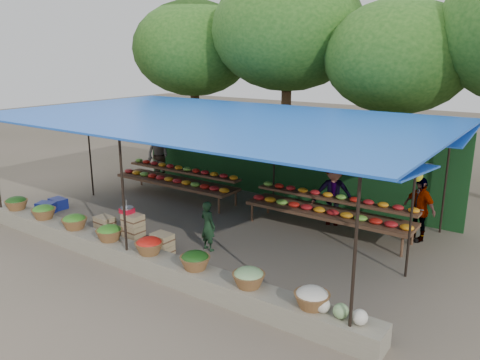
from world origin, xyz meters
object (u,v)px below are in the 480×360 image
Objects in this scene: blue_crate_front at (47,208)px; weighing_scale at (127,210)px; vendor_seated at (208,226)px; blue_crate_back at (58,203)px; crate_counter at (133,233)px.

weighing_scale is at bearing -26.09° from blue_crate_front.
vendor_seated reaches higher than blue_crate_back.
vendor_seated reaches higher than weighing_scale.
blue_crate_front is (-3.73, 0.23, -0.16)m from crate_counter.
vendor_seated is 2.34× the size of blue_crate_back.
blue_crate_back is (-0.06, 0.41, -0.00)m from blue_crate_front.
weighing_scale is 3.65m from blue_crate_front.
crate_counter reaches higher than blue_crate_back.
vendor_seated is (1.69, 0.82, -0.27)m from weighing_scale.
vendor_seated reaches higher than blue_crate_front.
vendor_seated reaches higher than crate_counter.
crate_counter is 1.77m from vendor_seated.
blue_crate_back is at bearing 170.03° from weighing_scale.
weighing_scale reaches higher than blue_crate_front.
blue_crate_back is at bearing 170.42° from crate_counter.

